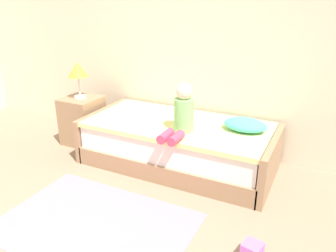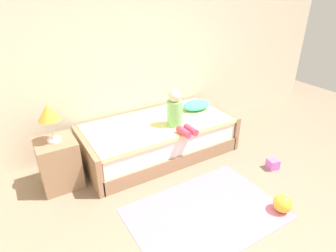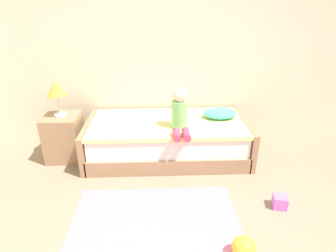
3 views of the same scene
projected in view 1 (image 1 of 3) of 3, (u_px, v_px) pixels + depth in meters
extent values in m
cube|color=beige|center=(206.00, 28.00, 3.75)|extent=(7.20, 0.10, 2.90)
cube|color=#997556|center=(178.00, 156.00, 3.77)|extent=(2.00, 1.00, 0.20)
cube|color=white|center=(178.00, 137.00, 3.69)|extent=(1.94, 0.94, 0.25)
cube|color=#E5E08C|center=(178.00, 125.00, 3.63)|extent=(1.98, 0.98, 0.05)
cube|color=#997556|center=(104.00, 128.00, 4.14)|extent=(0.07, 1.00, 0.50)
cube|color=#997556|center=(271.00, 163.00, 3.29)|extent=(0.07, 1.00, 0.50)
cube|color=#997556|center=(83.00, 120.00, 4.26)|extent=(0.44, 0.44, 0.60)
cylinder|color=silver|center=(80.00, 97.00, 4.15)|extent=(0.15, 0.15, 0.03)
cylinder|color=silver|center=(79.00, 86.00, 4.10)|extent=(0.02, 0.02, 0.24)
cone|color=#F29E33|center=(78.00, 69.00, 4.02)|extent=(0.24, 0.24, 0.18)
cylinder|color=#7FC672|center=(184.00, 115.00, 3.35)|extent=(0.20, 0.20, 0.34)
sphere|color=beige|center=(184.00, 91.00, 3.26)|extent=(0.17, 0.17, 0.17)
cylinder|color=#D83F60|center=(166.00, 136.00, 3.17)|extent=(0.09, 0.22, 0.09)
cylinder|color=#D83F60|center=(176.00, 138.00, 3.12)|extent=(0.09, 0.22, 0.09)
ellipsoid|color=#4CCCBC|center=(245.00, 125.00, 3.39)|extent=(0.44, 0.30, 0.13)
cube|color=pink|center=(95.00, 224.00, 2.79)|extent=(1.60, 1.10, 0.01)
cube|color=#CC66D8|center=(252.00, 251.00, 2.41)|extent=(0.16, 0.16, 0.13)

